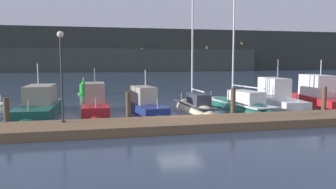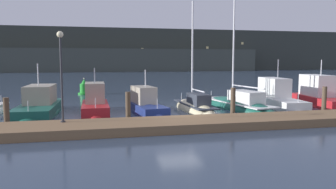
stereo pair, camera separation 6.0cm
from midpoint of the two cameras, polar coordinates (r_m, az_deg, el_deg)
The scene contains 16 objects.
ground_plane at distance 19.43m, azimuth 2.04°, elevation -4.44°, with size 400.00×400.00×0.00m, color #2D3D51.
dock at distance 17.16m, azimuth 4.04°, elevation -5.09°, with size 39.50×2.80×0.45m, color brown.
mooring_pile_1 at distance 18.52m, azimuth -26.22°, elevation -3.01°, with size 0.28×0.28×1.64m, color #4C3D2D.
mooring_pile_2 at distance 18.06m, azimuth -6.87°, elevation -2.39°, with size 0.28×0.28×1.80m, color #4C3D2D.
mooring_pile_3 at distance 19.63m, azimuth 11.32°, elevation -1.62°, with size 0.28×0.28×1.92m, color #4C3D2D.
mooring_pile_4 at distance 22.82m, azimuth 25.61°, elevation -1.09°, with size 0.28×0.28×1.88m, color #4C3D2D.
motorboat_berth_3 at distance 23.24m, azimuth -21.43°, elevation -2.39°, with size 2.72×7.20×3.90m.
motorboat_berth_4 at distance 22.13m, azimuth -12.47°, elevation -2.41°, with size 1.85×5.12×3.65m.
motorboat_berth_5 at distance 21.95m, azimuth -3.82°, elevation -2.57°, with size 2.56×5.48×3.58m.
sailboat_berth_6 at distance 22.91m, azimuth 4.76°, elevation -2.57°, with size 1.98×6.62×8.34m.
sailboat_berth_7 at distance 24.43m, azimuth 12.19°, elevation -2.13°, with size 3.67×8.61×10.34m.
motorboat_berth_8 at distance 25.89m, azimuth 18.49°, elevation -1.23°, with size 2.55×7.01×4.13m.
motorboat_berth_9 at distance 28.09m, azimuth 24.95°, elevation -0.89°, with size 2.98×7.10×4.17m.
channel_buoy at distance 34.88m, azimuth -14.35°, elevation 1.04°, with size 1.27×1.27×1.71m.
dock_lamppost at distance 16.90m, azimuth -18.04°, elevation 5.31°, with size 0.32×0.32×4.48m.
hillside_backdrop at distance 111.34m, azimuth -12.31°, elevation 7.32°, with size 240.00×23.00×13.66m.
Camera 2 is at (-4.80, -18.50, 3.53)m, focal length 35.00 mm.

